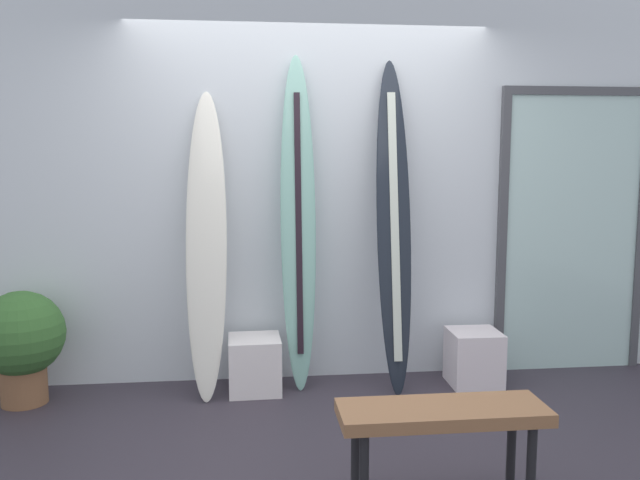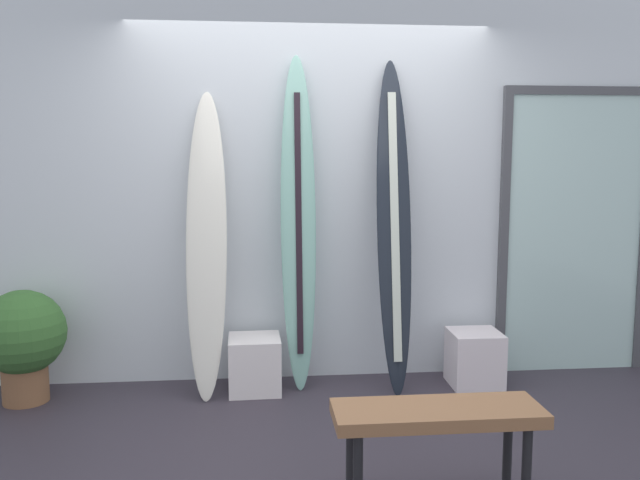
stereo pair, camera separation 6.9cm
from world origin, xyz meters
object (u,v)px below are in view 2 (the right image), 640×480
(display_block_center, at_px, (475,358))
(bench, at_px, (437,421))
(display_block_left, at_px, (255,364))
(surfboard_ivory, at_px, (206,244))
(surfboard_charcoal, at_px, (394,226))
(glass_door, at_px, (574,227))
(surfboard_seafoam, at_px, (298,226))
(potted_plant, at_px, (23,338))

(display_block_center, xyz_separation_m, bench, (-0.70, -1.56, 0.22))
(display_block_left, bearing_deg, surfboard_ivory, 176.94)
(surfboard_ivory, relative_size, display_block_left, 5.42)
(surfboard_charcoal, height_order, glass_door, surfboard_charcoal)
(surfboard_seafoam, height_order, potted_plant, surfboard_seafoam)
(surfboard_seafoam, height_order, display_block_center, surfboard_seafoam)
(bench, bearing_deg, display_block_left, 117.54)
(surfboard_ivory, distance_m, display_block_left, 0.89)
(display_block_left, relative_size, bench, 0.39)
(surfboard_ivory, bearing_deg, surfboard_charcoal, -0.68)
(bench, bearing_deg, display_block_center, 65.69)
(surfboard_seafoam, distance_m, potted_plant, 1.94)
(surfboard_charcoal, height_order, display_block_center, surfboard_charcoal)
(surfboard_charcoal, bearing_deg, display_block_center, -3.46)
(glass_door, height_order, bench, glass_door)
(glass_door, relative_size, potted_plant, 2.82)
(surfboard_ivory, xyz_separation_m, surfboard_charcoal, (1.26, -0.02, 0.11))
(surfboard_seafoam, bearing_deg, display_block_left, -165.52)
(surfboard_ivory, relative_size, potted_plant, 2.74)
(display_block_left, relative_size, display_block_center, 0.98)
(potted_plant, bearing_deg, surfboard_ivory, 3.61)
(surfboard_charcoal, height_order, potted_plant, surfboard_charcoal)
(surfboard_ivory, xyz_separation_m, glass_door, (2.66, 0.23, 0.06))
(surfboard_ivory, distance_m, surfboard_charcoal, 1.27)
(glass_door, bearing_deg, display_block_left, -174.05)
(display_block_left, distance_m, bench, 1.81)
(display_block_left, height_order, bench, bench)
(display_block_center, bearing_deg, surfboard_charcoal, 176.54)
(surfboard_charcoal, xyz_separation_m, glass_door, (1.40, 0.24, -0.05))
(surfboard_ivory, xyz_separation_m, potted_plant, (-1.18, -0.07, -0.59))
(surfboard_ivory, bearing_deg, surfboard_seafoam, 5.84)
(potted_plant, xyz_separation_m, bench, (2.32, -1.53, -0.02))
(display_block_center, bearing_deg, bench, -114.31)
(display_block_left, height_order, display_block_center, display_block_center)
(surfboard_ivory, distance_m, bench, 2.06)
(surfboard_ivory, relative_size, glass_door, 0.97)
(display_block_left, bearing_deg, surfboard_seafoam, 14.48)
(surfboard_charcoal, xyz_separation_m, display_block_center, (0.58, -0.04, -0.94))
(surfboard_ivory, relative_size, display_block_center, 5.32)
(surfboard_seafoam, xyz_separation_m, surfboard_charcoal, (0.64, -0.08, 0.00))
(surfboard_charcoal, relative_size, glass_door, 1.08)
(surfboard_charcoal, bearing_deg, glass_door, 9.89)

